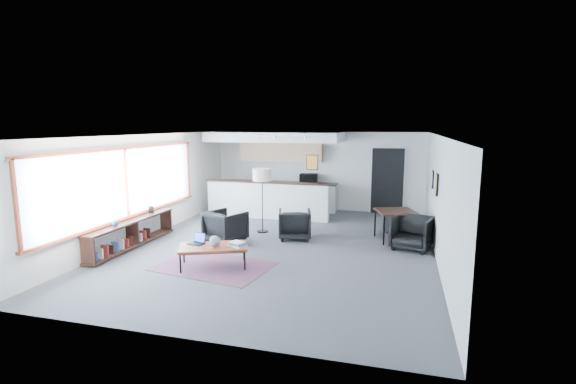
% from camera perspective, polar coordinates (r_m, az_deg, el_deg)
% --- Properties ---
extents(room, '(7.02, 9.02, 2.62)m').
position_cam_1_polar(room, '(9.68, -1.15, 0.05)').
color(room, '#47474A').
rests_on(room, ground).
extents(window, '(0.10, 5.95, 1.66)m').
position_cam_1_polar(window, '(10.40, -21.27, 0.92)').
color(window, '#8CBFFF').
rests_on(window, room).
extents(console, '(0.35, 3.00, 0.80)m').
position_cam_1_polar(console, '(10.40, -20.66, -5.39)').
color(console, black).
rests_on(console, floor).
extents(kitchenette, '(4.20, 1.96, 2.60)m').
position_cam_1_polar(kitchenette, '(13.53, -1.60, 3.02)').
color(kitchenette, white).
rests_on(kitchenette, floor).
extents(doorway, '(1.10, 0.12, 2.15)m').
position_cam_1_polar(doorway, '(13.71, 13.44, 1.58)').
color(doorway, black).
rests_on(doorway, room).
extents(track_light, '(1.60, 0.07, 0.15)m').
position_cam_1_polar(track_light, '(11.83, -0.91, 7.71)').
color(track_light, silver).
rests_on(track_light, room).
extents(wall_art_lower, '(0.03, 0.38, 0.48)m').
position_cam_1_polar(wall_art_lower, '(9.68, 19.66, 1.00)').
color(wall_art_lower, black).
rests_on(wall_art_lower, room).
extents(wall_art_upper, '(0.03, 0.34, 0.44)m').
position_cam_1_polar(wall_art_upper, '(10.98, 19.15, 1.69)').
color(wall_art_upper, black).
rests_on(wall_art_upper, room).
extents(kilim_rug, '(2.44, 1.85, 0.01)m').
position_cam_1_polar(kilim_rug, '(8.70, -10.11, -9.98)').
color(kilim_rug, '#572D45').
rests_on(kilim_rug, floor).
extents(coffee_table, '(1.51, 1.18, 0.44)m').
position_cam_1_polar(coffee_table, '(8.57, -10.19, -7.47)').
color(coffee_table, maroon).
rests_on(coffee_table, floor).
extents(laptop, '(0.35, 0.31, 0.21)m').
position_cam_1_polar(laptop, '(8.78, -12.22, -6.50)').
color(laptop, black).
rests_on(laptop, coffee_table).
extents(ceramic_pot, '(0.22, 0.22, 0.22)m').
position_cam_1_polar(ceramic_pot, '(8.48, -9.97, -6.64)').
color(ceramic_pot, gray).
rests_on(ceramic_pot, coffee_table).
extents(book_stack, '(0.39, 0.36, 0.10)m').
position_cam_1_polar(book_stack, '(8.44, -6.90, -7.10)').
color(book_stack, silver).
rests_on(book_stack, coffee_table).
extents(coaster, '(0.10, 0.10, 0.01)m').
position_cam_1_polar(coaster, '(8.41, -10.54, -7.55)').
color(coaster, '#E5590C').
rests_on(coaster, coffee_table).
extents(armchair_left, '(1.06, 1.03, 0.85)m').
position_cam_1_polar(armchair_left, '(10.29, -8.53, -4.48)').
color(armchair_left, black).
rests_on(armchair_left, floor).
extents(armchair_right, '(0.95, 0.92, 0.81)m').
position_cam_1_polar(armchair_right, '(10.48, 0.91, -4.22)').
color(armchair_right, black).
rests_on(armchair_right, floor).
extents(floor_lamp, '(0.65, 0.65, 1.70)m').
position_cam_1_polar(floor_lamp, '(10.94, -3.55, 2.06)').
color(floor_lamp, black).
rests_on(floor_lamp, floor).
extents(dining_table, '(1.13, 1.13, 0.75)m').
position_cam_1_polar(dining_table, '(10.59, 14.51, -2.83)').
color(dining_table, black).
rests_on(dining_table, floor).
extents(dining_chair_near, '(0.85, 0.82, 0.72)m').
position_cam_1_polar(dining_chair_near, '(10.02, 16.55, -5.51)').
color(dining_chair_near, black).
rests_on(dining_chair_near, floor).
extents(dining_chair_far, '(0.77, 0.75, 0.62)m').
position_cam_1_polar(dining_chair_far, '(11.13, 15.16, -4.24)').
color(dining_chair_far, black).
rests_on(dining_chair_far, floor).
extents(microwave, '(0.57, 0.33, 0.37)m').
position_cam_1_polar(microwave, '(13.74, 2.82, 2.02)').
color(microwave, black).
rests_on(microwave, kitchenette).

